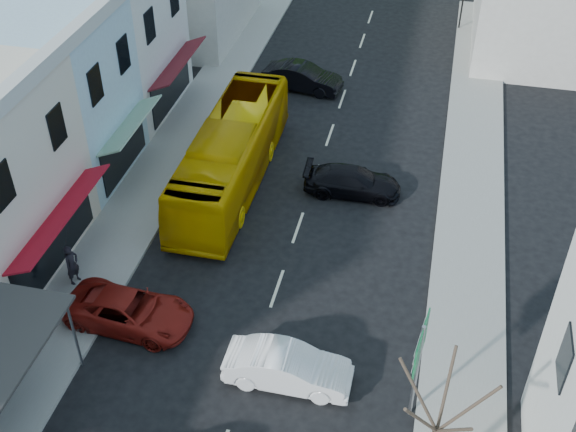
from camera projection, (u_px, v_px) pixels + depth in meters
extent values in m
plane|color=black|center=(251.00, 363.00, 26.13)|extent=(120.00, 120.00, 0.00)
cube|color=gray|center=(156.00, 179.00, 35.05)|extent=(3.00, 52.00, 0.15)
cube|color=gray|center=(470.00, 222.00, 32.43)|extent=(3.00, 52.00, 0.15)
cube|color=maroon|center=(60.00, 216.00, 28.01)|extent=(1.30, 6.80, 0.08)
cube|color=#A3BFCD|center=(45.00, 97.00, 33.49)|extent=(7.00, 6.00, 8.00)
cube|color=#195926|center=(131.00, 124.00, 33.36)|extent=(1.30, 5.10, 0.08)
cube|color=silver|center=(104.00, 38.00, 38.46)|extent=(7.00, 7.00, 8.00)
cube|color=maroon|center=(178.00, 62.00, 38.33)|extent=(1.30, 5.95, 0.08)
imported|color=#DDA604|center=(231.00, 156.00, 34.00)|extent=(2.50, 11.60, 3.10)
imported|color=white|center=(288.00, 368.00, 25.07)|extent=(4.41, 1.81, 1.40)
imported|color=maroon|center=(129.00, 310.00, 27.26)|extent=(4.72, 2.22, 1.40)
imported|color=black|center=(352.00, 181.00, 33.87)|extent=(4.58, 2.04, 1.40)
imported|color=black|center=(302.00, 78.00, 41.93)|extent=(4.60, 2.36, 1.40)
imported|color=black|center=(72.00, 266.00, 28.78)|extent=(0.53, 0.68, 1.70)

